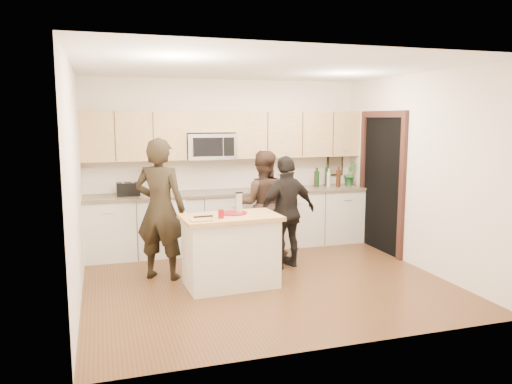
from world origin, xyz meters
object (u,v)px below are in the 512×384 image
object	(u,v)px
island	(231,250)
toaster	(128,189)
woman_center	(263,204)
woman_right	(287,212)
woman_left	(160,209)

from	to	relation	value
island	toaster	distance (m)	2.14
island	woman_center	distance (m)	1.48
woman_center	woman_right	xyz separation A→B (m)	(0.15, -0.64, -0.02)
toaster	woman_center	xyz separation A→B (m)	(1.93, -0.54, -0.23)
woman_right	woman_left	bearing A→B (deg)	-15.38
woman_left	woman_center	size ratio (longest dim) A/B	1.14
island	woman_left	bearing A→B (deg)	141.32
woman_left	woman_center	bearing A→B (deg)	-129.58
woman_left	woman_right	distance (m)	1.75
woman_right	island	bearing A→B (deg)	15.13
toaster	woman_left	size ratio (longest dim) A/B	0.18
woman_left	woman_right	size ratio (longest dim) A/B	1.17
island	toaster	world-z (taller)	toaster
woman_left	woman_right	bearing A→B (deg)	-151.32
toaster	woman_right	world-z (taller)	woman_right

